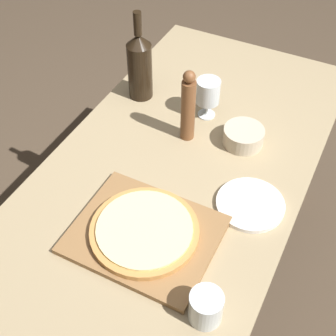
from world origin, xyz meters
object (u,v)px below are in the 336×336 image
object	(u,v)px
pizza	(144,230)
wine_glass	(208,92)
pepper_mill	(188,107)
wine_bottle	(140,65)
small_bowl	(243,136)

from	to	relation	value
pizza	wine_glass	distance (m)	0.56
pizza	pepper_mill	xyz separation A→B (m)	(-0.07, 0.42, 0.10)
pizza	wine_bottle	size ratio (longest dim) A/B	0.91
pizza	wine_glass	bearing A→B (deg)	95.85
pizza	small_bowl	bearing A→B (deg)	77.36
small_bowl	pepper_mill	bearing A→B (deg)	-162.81
wine_glass	small_bowl	distance (m)	0.19
wine_bottle	small_bowl	distance (m)	0.45
pizza	small_bowl	distance (m)	0.49
pizza	wine_glass	world-z (taller)	wine_glass
pizza	pepper_mill	size ratio (longest dim) A/B	1.15
wine_bottle	small_bowl	bearing A→B (deg)	-9.91
wine_bottle	pepper_mill	size ratio (longest dim) A/B	1.27
wine_bottle	pepper_mill	world-z (taller)	wine_bottle
wine_glass	small_bowl	world-z (taller)	wine_glass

